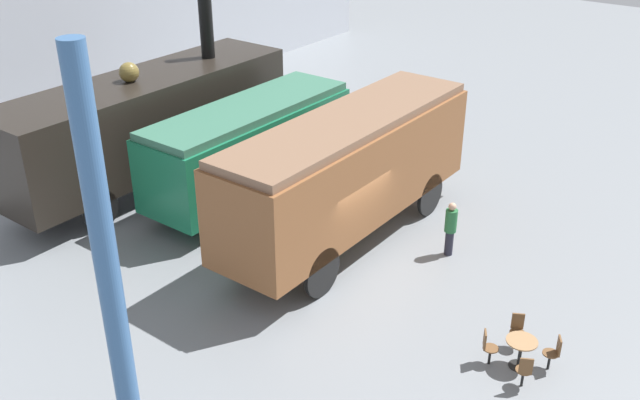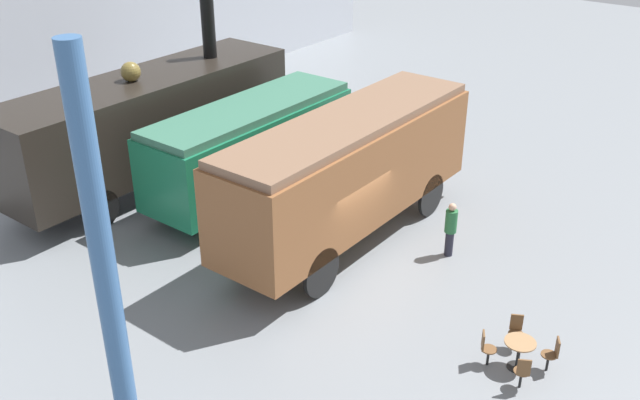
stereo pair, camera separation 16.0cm
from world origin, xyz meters
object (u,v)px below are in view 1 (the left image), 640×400
Objects in this scene: cafe_table_near at (521,348)px; cafe_chair_0 at (525,370)px; streamlined_locomotive at (264,138)px; passenger_coach_wooden at (348,167)px; visitor_person at (450,227)px; steam_locomotive at (149,119)px.

cafe_chair_0 is (-0.63, -0.35, -0.02)m from cafe_table_near.
streamlined_locomotive is 4.32m from passenger_coach_wooden.
streamlined_locomotive is 7.06m from visitor_person.
steam_locomotive is at bearing 51.79° from cafe_chair_0.
cafe_chair_0 is at bearing -150.79° from cafe_table_near.
passenger_coach_wooden is at bearing 69.52° from cafe_table_near.
cafe_chair_0 is (-4.14, -10.93, -1.35)m from streamlined_locomotive.
steam_locomotive is 12.41× the size of cafe_chair_0.
streamlined_locomotive is at bearing 40.05° from cafe_chair_0.
cafe_table_near is 0.73m from cafe_chair_0.
steam_locomotive is at bearing 95.58° from passenger_coach_wooden.
visitor_person is at bearing 15.12° from cafe_chair_0.
visitor_person is at bearing -90.92° from streamlined_locomotive.
steam_locomotive is 14.95× the size of cafe_table_near.
streamlined_locomotive is (1.85, -3.50, -0.40)m from steam_locomotive.
passenger_coach_wooden reaches higher than visitor_person.
passenger_coach_wooden is 7.09m from cafe_table_near.
steam_locomotive reaches higher than streamlined_locomotive.
visitor_person is (0.99, -2.85, -1.44)m from passenger_coach_wooden.
visitor_person is at bearing -80.58° from steam_locomotive.
steam_locomotive is 7.68m from passenger_coach_wooden.
passenger_coach_wooden is (-1.11, -4.15, 0.47)m from streamlined_locomotive.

